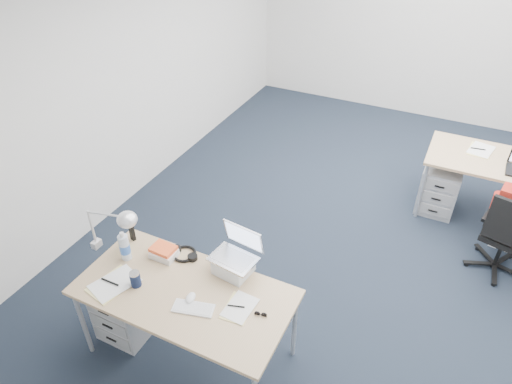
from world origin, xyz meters
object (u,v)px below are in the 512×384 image
(drawer_pedestal_near, at_px, (129,304))
(desk_lamp, at_px, (106,228))
(desk_far, at_px, (507,166))
(wireless_keyboard, at_px, (193,308))
(water_bottle, at_px, (124,246))
(cordless_phone, at_px, (132,232))
(headphones, at_px, (184,253))
(desk_near, at_px, (184,295))
(office_chair, at_px, (500,249))
(computer_mouse, at_px, (191,298))
(silver_laptop, at_px, (233,254))
(bear_figurine, at_px, (125,242))
(can_koozie, at_px, (135,279))
(sunglasses, at_px, (261,314))
(drawer_pedestal_far, at_px, (439,188))
(book_stack, at_px, (164,252))

(drawer_pedestal_near, xyz_separation_m, desk_lamp, (-0.15, 0.09, 0.71))
(desk_far, relative_size, wireless_keyboard, 5.47)
(water_bottle, relative_size, cordless_phone, 1.54)
(headphones, bearing_deg, desk_near, -49.88)
(office_chair, distance_m, computer_mouse, 3.05)
(computer_mouse, relative_size, water_bottle, 0.40)
(office_chair, bearing_deg, water_bottle, -128.62)
(desk_near, height_order, wireless_keyboard, wireless_keyboard)
(silver_laptop, relative_size, bear_figurine, 2.55)
(desk_far, distance_m, can_koozie, 3.94)
(sunglasses, bearing_deg, desk_lamp, 166.32)
(desk_near, xyz_separation_m, computer_mouse, (0.09, -0.05, 0.06))
(water_bottle, bearing_deg, desk_far, 47.47)
(headphones, height_order, cordless_phone, cordless_phone)
(office_chair, bearing_deg, sunglasses, -111.94)
(can_koozie, relative_size, desk_lamp, 0.25)
(office_chair, bearing_deg, wireless_keyboard, -116.98)
(drawer_pedestal_far, bearing_deg, book_stack, -124.26)
(cordless_phone, bearing_deg, wireless_keyboard, -8.86)
(office_chair, bearing_deg, desk_far, 111.14)
(office_chair, height_order, wireless_keyboard, office_chair)
(drawer_pedestal_near, bearing_deg, headphones, 38.71)
(desk_near, distance_m, wireless_keyboard, 0.20)
(desk_near, distance_m, office_chair, 3.07)
(can_koozie, height_order, book_stack, can_koozie)
(office_chair, distance_m, bear_figurine, 3.49)
(can_koozie, distance_m, sunglasses, 0.96)
(silver_laptop, height_order, cordless_phone, silver_laptop)
(desk_lamp, bearing_deg, book_stack, 10.66)
(computer_mouse, height_order, book_stack, book_stack)
(drawer_pedestal_near, height_order, book_stack, book_stack)
(desk_lamp, bearing_deg, headphones, 13.78)
(office_chair, distance_m, book_stack, 3.18)
(drawer_pedestal_far, xyz_separation_m, silver_laptop, (-1.25, -2.59, 0.64))
(computer_mouse, bearing_deg, bear_figurine, 152.03)
(silver_laptop, relative_size, water_bottle, 1.39)
(computer_mouse, relative_size, desk_lamp, 0.21)
(drawer_pedestal_far, relative_size, headphones, 2.20)
(can_koozie, relative_size, sunglasses, 1.38)
(can_koozie, bearing_deg, silver_laptop, 36.92)
(office_chair, distance_m, wireless_keyboard, 3.05)
(computer_mouse, xyz_separation_m, book_stack, (-0.43, 0.28, 0.03))
(office_chair, height_order, computer_mouse, office_chair)
(office_chair, bearing_deg, desk_near, -120.52)
(book_stack, relative_size, cordless_phone, 1.20)
(wireless_keyboard, xyz_separation_m, bear_figurine, (-0.83, 0.28, 0.06))
(wireless_keyboard, height_order, book_stack, book_stack)
(drawer_pedestal_far, distance_m, book_stack, 3.29)
(drawer_pedestal_near, relative_size, water_bottle, 2.11)
(book_stack, bearing_deg, office_chair, 37.00)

